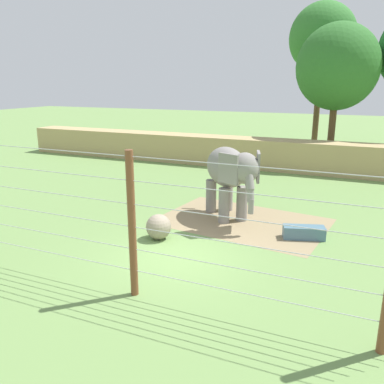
% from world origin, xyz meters
% --- Properties ---
extents(ground_plane, '(120.00, 120.00, 0.00)m').
position_xyz_m(ground_plane, '(0.00, 0.00, 0.00)').
color(ground_plane, '#6B8E4C').
extents(dirt_patch, '(6.70, 4.97, 0.01)m').
position_xyz_m(dirt_patch, '(0.96, 3.92, 0.00)').
color(dirt_patch, '#937F5B').
rests_on(dirt_patch, ground).
extents(embankment_wall, '(36.00, 1.80, 1.83)m').
position_xyz_m(embankment_wall, '(0.00, 13.95, 0.91)').
color(embankment_wall, tan).
rests_on(embankment_wall, ground).
extents(elephant, '(3.10, 3.28, 2.84)m').
position_xyz_m(elephant, '(0.35, 4.07, 1.88)').
color(elephant, gray).
rests_on(elephant, ground).
extents(enrichment_ball, '(0.87, 0.87, 0.87)m').
position_xyz_m(enrichment_ball, '(-1.19, 1.07, 0.43)').
color(enrichment_ball, gray).
rests_on(enrichment_ball, ground).
extents(cable_fence, '(12.41, 0.19, 3.71)m').
position_xyz_m(cable_fence, '(0.00, -2.47, 1.87)').
color(cable_fence, brown).
rests_on(cable_fence, ground).
extents(feed_trough, '(1.49, 0.90, 0.44)m').
position_xyz_m(feed_trough, '(3.40, 3.06, 0.22)').
color(feed_trough, slate).
rests_on(feed_trough, ground).
extents(tree_left_of_centre, '(5.10, 5.10, 8.80)m').
position_xyz_m(tree_left_of_centre, '(2.97, 17.37, 6.10)').
color(tree_left_of_centre, brown).
rests_on(tree_left_of_centre, ground).
extents(tree_behind_wall, '(4.79, 4.79, 10.81)m').
position_xyz_m(tree_behind_wall, '(1.45, 21.87, 8.24)').
color(tree_behind_wall, brown).
rests_on(tree_behind_wall, ground).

